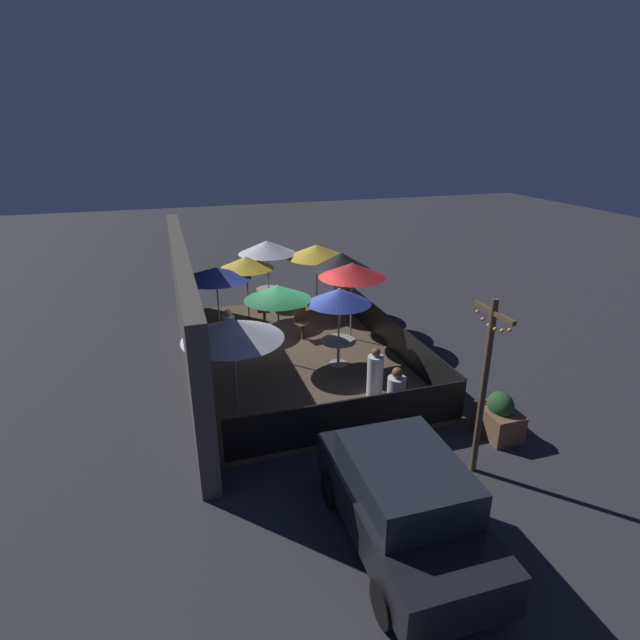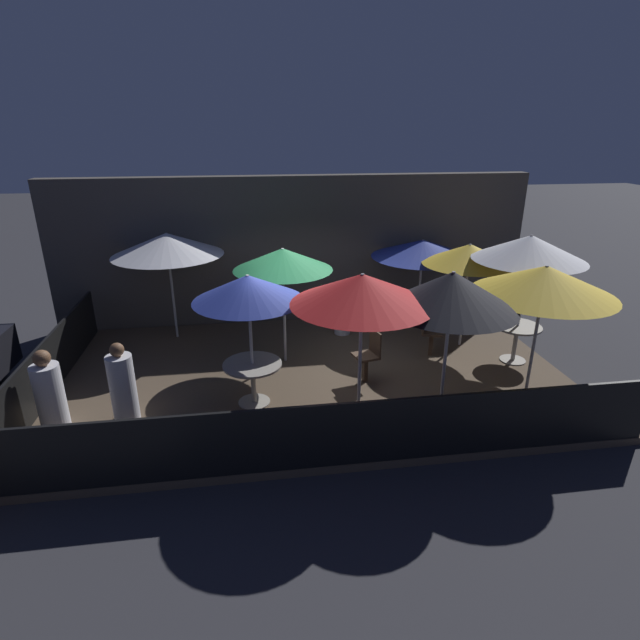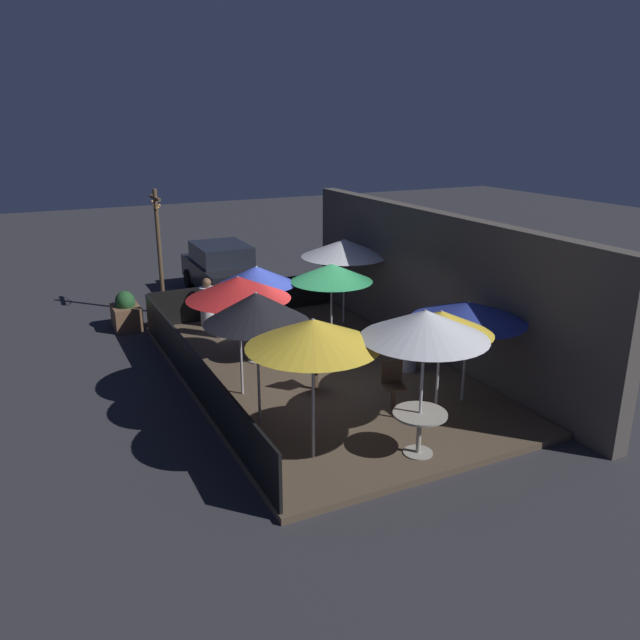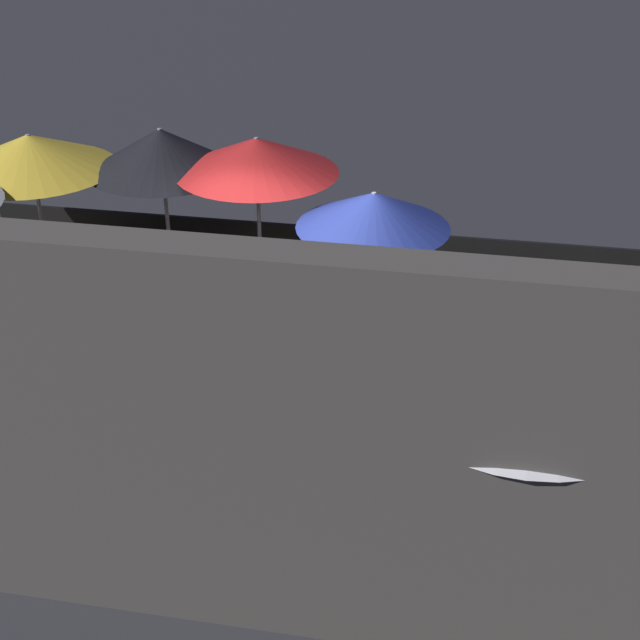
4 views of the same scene
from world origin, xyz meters
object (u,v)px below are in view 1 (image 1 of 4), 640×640
(patio_umbrella_1, at_px, (267,247))
(dining_table_1, at_px, (269,293))
(patron_2, at_px, (375,376))
(patio_umbrella_4, at_px, (246,263))
(patio_umbrella_5, at_px, (232,329))
(planter_box, at_px, (499,417))
(patio_chair_1, at_px, (264,310))
(patio_umbrella_3, at_px, (216,273))
(patio_umbrella_2, at_px, (317,251))
(patio_umbrella_0, at_px, (339,296))
(dining_table_0, at_px, (338,345))
(patio_umbrella_7, at_px, (341,261))
(light_post, at_px, (485,380))
(patio_umbrella_6, at_px, (352,270))
(patio_chair_0, at_px, (302,322))
(parked_car_0, at_px, (403,501))
(patron_0, at_px, (396,397))
(patio_umbrella_8, at_px, (278,293))
(patron_1, at_px, (229,331))

(patio_umbrella_1, xyz_separation_m, dining_table_1, (0.00, 0.00, -1.66))
(patron_2, bearing_deg, patio_umbrella_4, -109.39)
(patio_umbrella_1, xyz_separation_m, patio_umbrella_5, (-6.64, 2.16, -0.20))
(patio_umbrella_5, xyz_separation_m, planter_box, (-2.47, -5.28, -1.72))
(patio_umbrella_4, bearing_deg, patio_chair_1, -156.70)
(patio_umbrella_1, distance_m, dining_table_1, 1.66)
(patio_umbrella_1, relative_size, patio_umbrella_3, 1.12)
(patio_umbrella_2, bearing_deg, patio_umbrella_0, 170.56)
(dining_table_0, xyz_separation_m, patron_2, (-1.97, -0.24, 0.01))
(patio_umbrella_7, xyz_separation_m, dining_table_1, (2.25, 1.92, -1.57))
(patio_umbrella_3, xyz_separation_m, dining_table_0, (-3.74, -2.80, -1.25))
(patio_umbrella_0, bearing_deg, patron_2, -173.15)
(patio_umbrella_0, height_order, light_post, light_post)
(patio_umbrella_6, height_order, patio_chair_0, patio_umbrella_6)
(dining_table_0, distance_m, patron_2, 1.99)
(patron_2, height_order, planter_box, patron_2)
(dining_table_0, height_order, parked_car_0, parked_car_0)
(dining_table_1, height_order, patron_0, patron_0)
(parked_car_0, bearing_deg, patio_umbrella_4, 4.16)
(patio_umbrella_5, relative_size, planter_box, 2.22)
(patio_umbrella_6, distance_m, patio_chair_0, 2.26)
(patron_0, relative_size, patron_2, 0.98)
(patio_umbrella_7, height_order, patron_0, patio_umbrella_7)
(patio_chair_0, relative_size, patio_chair_1, 1.01)
(patio_umbrella_6, relative_size, patron_0, 1.89)
(patio_umbrella_0, relative_size, patron_2, 1.68)
(patron_0, relative_size, planter_box, 1.26)
(patio_umbrella_7, xyz_separation_m, patron_0, (-5.80, 0.76, -1.59))
(patio_umbrella_4, bearing_deg, patio_umbrella_8, -176.50)
(patio_umbrella_0, distance_m, patio_umbrella_5, 3.43)
(patio_umbrella_1, relative_size, dining_table_0, 2.59)
(patio_umbrella_8, height_order, patio_chair_0, patio_umbrella_8)
(patio_umbrella_3, bearing_deg, patio_umbrella_8, -157.39)
(patio_umbrella_8, xyz_separation_m, planter_box, (-4.71, -3.76, -1.71))
(patio_umbrella_8, bearing_deg, patio_umbrella_4, 3.50)
(dining_table_1, height_order, planter_box, planter_box)
(patio_umbrella_4, xyz_separation_m, patron_2, (-6.29, -1.97, -1.36))
(patio_umbrella_4, distance_m, patron_0, 7.72)
(patio_umbrella_1, relative_size, dining_table_1, 2.78)
(dining_table_0, distance_m, patron_1, 3.36)
(patio_umbrella_1, bearing_deg, dining_table_0, -170.22)
(patio_chair_0, height_order, parked_car_0, parked_car_0)
(patio_chair_0, bearing_deg, patio_umbrella_4, -164.14)
(patron_1, bearing_deg, patio_umbrella_4, -95.45)
(light_post, bearing_deg, patio_umbrella_4, 16.71)
(patio_umbrella_3, bearing_deg, light_post, -156.13)
(patio_umbrella_1, relative_size, patio_umbrella_7, 1.02)
(patron_0, bearing_deg, dining_table_0, 117.97)
(patron_0, bearing_deg, patron_2, 115.60)
(patio_umbrella_5, height_order, light_post, light_post)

